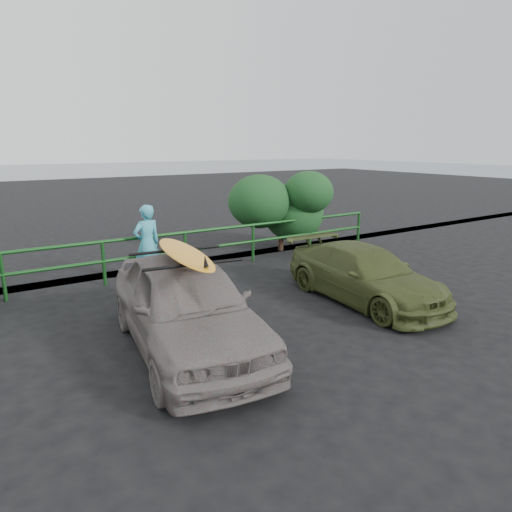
% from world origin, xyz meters
% --- Properties ---
extents(ground, '(80.00, 80.00, 0.00)m').
position_xyz_m(ground, '(0.00, 0.00, 0.00)').
color(ground, black).
extents(guardrail, '(14.00, 0.08, 1.04)m').
position_xyz_m(guardrail, '(0.00, 5.00, 0.52)').
color(guardrail, '#124116').
rests_on(guardrail, ground).
extents(shrub_right, '(3.20, 2.40, 2.22)m').
position_xyz_m(shrub_right, '(5.00, 5.50, 1.11)').
color(shrub_right, '#19451D').
rests_on(shrub_right, ground).
extents(sedan, '(2.31, 4.47, 1.46)m').
position_xyz_m(sedan, '(-0.85, 0.92, 0.73)').
color(sedan, slate).
rests_on(sedan, ground).
extents(olive_vehicle, '(1.76, 3.88, 1.10)m').
position_xyz_m(olive_vehicle, '(3.12, 1.04, 0.55)').
color(olive_vehicle, '#3D481F').
rests_on(olive_vehicle, ground).
extents(man, '(0.71, 0.52, 1.79)m').
position_xyz_m(man, '(-0.06, 4.74, 0.90)').
color(man, '#3DA3B8').
rests_on(man, ground).
extents(roof_rack, '(1.58, 1.21, 0.05)m').
position_xyz_m(roof_rack, '(-0.85, 0.92, 1.48)').
color(roof_rack, black).
rests_on(roof_rack, sedan).
extents(surfboard, '(0.83, 2.43, 0.07)m').
position_xyz_m(surfboard, '(-0.85, 0.92, 1.54)').
color(surfboard, orange).
rests_on(surfboard, roof_rack).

